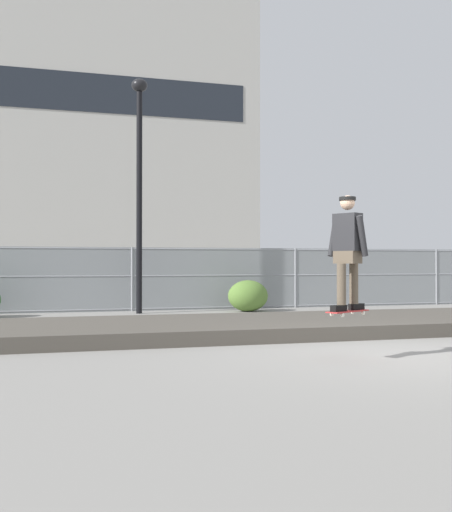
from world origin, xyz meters
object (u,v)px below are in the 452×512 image
at_px(parked_car_mid, 276,278).
at_px(skateboard, 348,312).
at_px(skater, 348,246).
at_px(shrub_right, 248,296).
at_px(street_lamp, 139,166).
at_px(parked_car_near, 93,280).

bearing_deg(parked_car_mid, skateboard, -106.14).
distance_m(skater, shrub_right, 8.87).
relative_size(skateboard, skater, 0.48).
height_order(skater, street_lamp, street_lamp).
height_order(skater, parked_car_mid, skater).
height_order(parked_car_near, parked_car_mid, same).
distance_m(parked_car_near, shrub_right, 5.81).
distance_m(skateboard, parked_car_mid, 13.30).
distance_m(street_lamp, parked_car_near, 5.17).
bearing_deg(parked_car_mid, shrub_right, -120.25).
height_order(skateboard, street_lamp, street_lamp).
bearing_deg(parked_car_mid, skater, -106.14).
relative_size(skater, shrub_right, 1.42).
xyz_separation_m(skater, street_lamp, (-1.78, 8.88, 2.43)).
xyz_separation_m(skateboard, street_lamp, (-1.78, 8.88, 3.37)).
distance_m(street_lamp, parked_car_mid, 7.46).
distance_m(skater, parked_car_mid, 13.33).
xyz_separation_m(skater, parked_car_near, (-2.78, 12.79, -0.80)).
relative_size(skater, parked_car_near, 0.37).
bearing_deg(parked_car_near, skater, -77.74).
height_order(street_lamp, parked_car_near, street_lamp).
bearing_deg(skateboard, street_lamp, 101.35).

